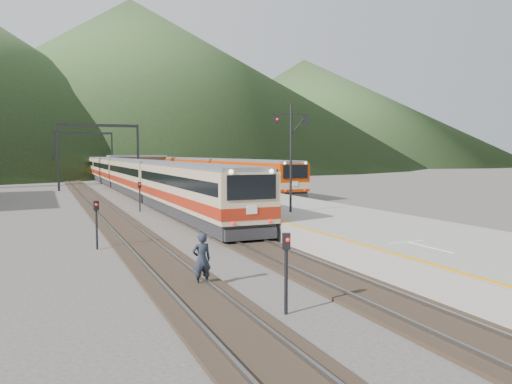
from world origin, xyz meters
name	(u,v)px	position (x,y,z in m)	size (l,w,h in m)	color
ground	(485,348)	(0.00, 0.00, 0.00)	(400.00, 400.00, 0.00)	#47423D
track_main	(147,199)	(0.00, 40.00, 0.07)	(2.60, 200.00, 0.23)	black
track_far	(93,201)	(-5.00, 40.00, 0.07)	(2.60, 200.00, 0.23)	black
track_second	(257,195)	(11.50, 40.00, 0.07)	(2.60, 200.00, 0.23)	black
platform	(209,194)	(5.60, 38.00, 0.50)	(8.00, 100.00, 1.00)	gray
gantry_near	(99,144)	(-2.85, 55.00, 5.59)	(9.55, 0.25, 8.00)	black
gantry_far	(83,146)	(-2.85, 80.00, 5.59)	(9.55, 0.25, 8.00)	black
station_shed	(137,164)	(5.60, 78.00, 2.57)	(9.40, 4.40, 3.10)	#4E3C25
hill_b	(131,82)	(30.00, 230.00, 37.50)	(220.00, 220.00, 75.00)	#263F1B
hill_c	(304,111)	(110.00, 210.00, 25.00)	(160.00, 160.00, 50.00)	#263F1B
main_train	(111,169)	(0.00, 66.97, 2.12)	(3.10, 106.16, 3.78)	tan
second_train	(198,170)	(11.50, 61.63, 2.04)	(2.96, 60.70, 3.61)	#AC2D00
signal_mast	(291,146)	(4.19, 17.94, 4.87)	(2.19, 0.44, 6.31)	black
short_signal_a	(286,262)	(-3.13, 3.95, 1.46)	(0.26, 0.23, 2.27)	black
short_signal_b	(140,193)	(-2.48, 30.08, 1.46)	(0.26, 0.22, 2.27)	black
short_signal_c	(96,218)	(-7.00, 15.77, 1.46)	(0.25, 0.21, 2.27)	black
worker	(202,259)	(-4.41, 7.71, 0.90)	(0.66, 0.43, 1.81)	#1F2530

